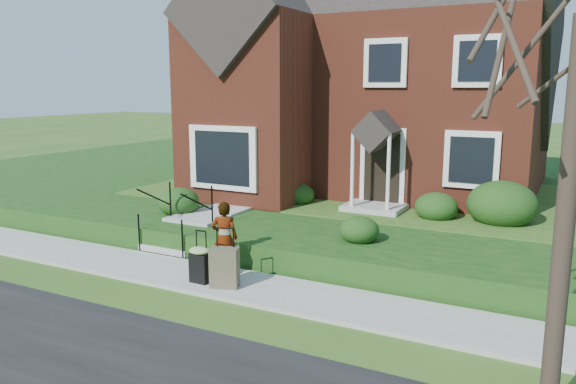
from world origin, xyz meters
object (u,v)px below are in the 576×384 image
Objects in this scene: suitcase_black at (200,263)px; front_steps at (187,228)px; suitcase_olive at (224,268)px; woman at (224,238)px.

front_steps is at bearing 134.36° from suitcase_black.
suitcase_olive is at bearing 2.41° from suitcase_black.
suitcase_black is at bearing 162.20° from suitcase_olive.
woman reaches higher than suitcase_black.
suitcase_olive reaches higher than suitcase_black.
woman is at bearing -34.44° from front_steps.
suitcase_black is at bearing 57.55° from woman.
front_steps is 1.30× the size of woman.
woman is (2.13, -1.46, 0.38)m from front_steps.
front_steps is 2.94m from suitcase_black.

